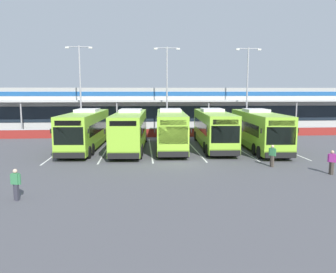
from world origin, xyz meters
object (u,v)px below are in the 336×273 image
object	(u,v)px
lamp_post_east	(247,85)
coach_bus_left_centre	(130,131)
pedestrian_near_bin	(272,155)
lamp_post_centre	(167,85)
pedestrian_child	(16,183)
lamp_post_west	(80,85)
coach_bus_centre	(171,130)
coach_bus_leftmost	(86,130)
coach_bus_right_centre	(213,129)
pedestrian_in_dark_coat	(332,161)
coach_bus_rightmost	(258,130)

from	to	relation	value
lamp_post_east	coach_bus_left_centre	bearing A→B (deg)	-143.73
pedestrian_near_bin	lamp_post_centre	world-z (taller)	lamp_post_centre
pedestrian_child	lamp_post_west	distance (m)	25.90
coach_bus_centre	pedestrian_near_bin	distance (m)	10.96
coach_bus_leftmost	coach_bus_right_centre	xyz separation A→B (m)	(12.33, -0.04, 0.00)
coach_bus_centre	pedestrian_child	distance (m)	17.54
pedestrian_near_bin	lamp_post_east	world-z (taller)	lamp_post_east
coach_bus_left_centre	pedestrian_in_dark_coat	xyz separation A→B (m)	(13.60, -10.78, -0.91)
coach_bus_rightmost	lamp_post_centre	distance (m)	14.78
coach_bus_centre	lamp_post_west	bearing A→B (deg)	134.75
coach_bus_leftmost	lamp_post_centre	distance (m)	14.25
coach_bus_left_centre	coach_bus_right_centre	size ratio (longest dim) A/B	1.00
coach_bus_leftmost	coach_bus_centre	size ratio (longest dim) A/B	1.00
coach_bus_leftmost	coach_bus_right_centre	distance (m)	12.33
coach_bus_centre	lamp_post_east	xyz separation A→B (m)	(10.81, 10.41, 4.50)
coach_bus_right_centre	pedestrian_near_bin	size ratio (longest dim) A/B	7.57
coach_bus_right_centre	pedestrian_near_bin	distance (m)	9.19
pedestrian_near_bin	coach_bus_rightmost	bearing A→B (deg)	77.87
coach_bus_left_centre	coach_bus_centre	size ratio (longest dim) A/B	1.00
coach_bus_rightmost	lamp_post_east	xyz separation A→B (m)	(2.51, 11.46, 4.50)
coach_bus_centre	pedestrian_child	bearing A→B (deg)	-121.55
pedestrian_near_bin	lamp_post_west	world-z (taller)	lamp_post_west
coach_bus_centre	pedestrian_near_bin	size ratio (longest dim) A/B	7.57
coach_bus_leftmost	pedestrian_in_dark_coat	distance (m)	21.15
coach_bus_right_centre	pedestrian_near_bin	xyz separation A→B (m)	(2.45, -8.81, -0.91)
pedestrian_near_bin	pedestrian_in_dark_coat	bearing A→B (deg)	-39.37
pedestrian_in_dark_coat	pedestrian_child	size ratio (longest dim) A/B	1.00
pedestrian_child	coach_bus_rightmost	bearing A→B (deg)	38.48
pedestrian_child	pedestrian_in_dark_coat	bearing A→B (deg)	11.30
coach_bus_left_centre	lamp_post_east	distance (m)	18.78
coach_bus_rightmost	lamp_post_west	xyz separation A→B (m)	(-18.59, 11.43, 4.50)
coach_bus_centre	pedestrian_near_bin	world-z (taller)	coach_bus_centre
lamp_post_east	coach_bus_rightmost	bearing A→B (deg)	-102.37
coach_bus_right_centre	lamp_post_west	xyz separation A→B (m)	(-14.51, 10.23, 4.50)
pedestrian_near_bin	lamp_post_west	size ratio (longest dim) A/B	0.15
coach_bus_leftmost	coach_bus_rightmost	distance (m)	16.46
pedestrian_child	lamp_post_west	size ratio (longest dim) A/B	0.15
coach_bus_left_centre	coach_bus_rightmost	xyz separation A→B (m)	(12.19, -0.67, 0.00)
coach_bus_left_centre	pedestrian_near_bin	xyz separation A→B (m)	(10.55, -8.28, -0.91)
coach_bus_leftmost	coach_bus_right_centre	bearing A→B (deg)	-0.18
coach_bus_rightmost	pedestrian_near_bin	size ratio (longest dim) A/B	7.57
coach_bus_rightmost	pedestrian_near_bin	xyz separation A→B (m)	(-1.64, -7.61, -0.91)
lamp_post_centre	coach_bus_left_centre	bearing A→B (deg)	-111.56
pedestrian_in_dark_coat	pedestrian_child	distance (m)	19.25
lamp_post_east	pedestrian_child	bearing A→B (deg)	-128.25
coach_bus_rightmost	pedestrian_child	xyz separation A→B (m)	(-17.46, -13.88, -0.91)
coach_bus_leftmost	lamp_post_east	xyz separation A→B (m)	(18.93, 10.22, 4.50)
lamp_post_centre	coach_bus_leftmost	bearing A→B (deg)	-129.38
pedestrian_near_bin	lamp_post_centre	bearing A→B (deg)	107.81
coach_bus_leftmost	pedestrian_near_bin	world-z (taller)	coach_bus_leftmost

